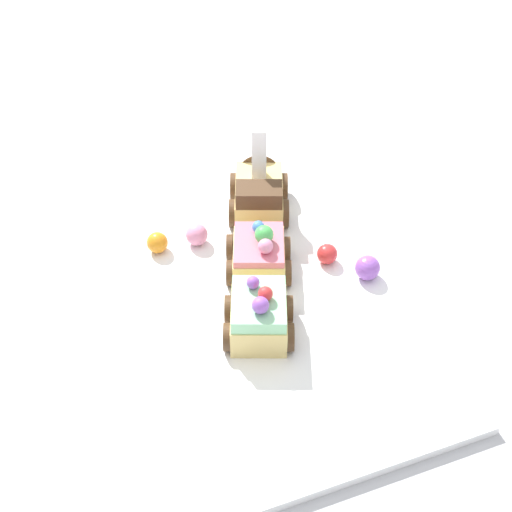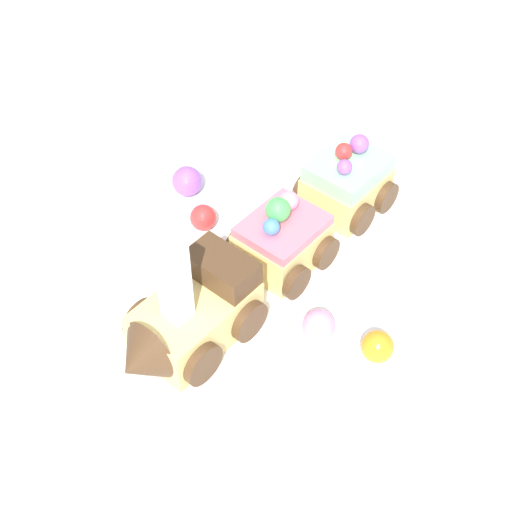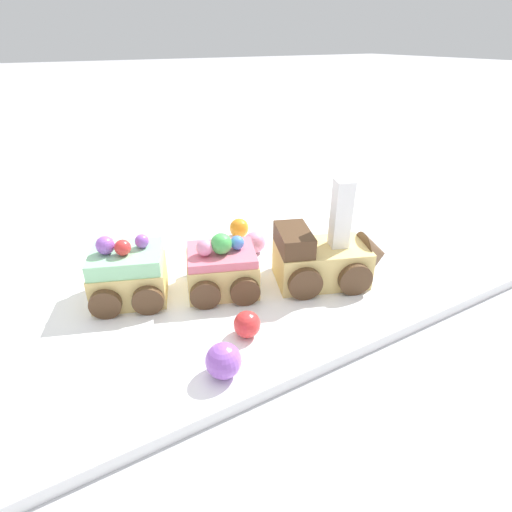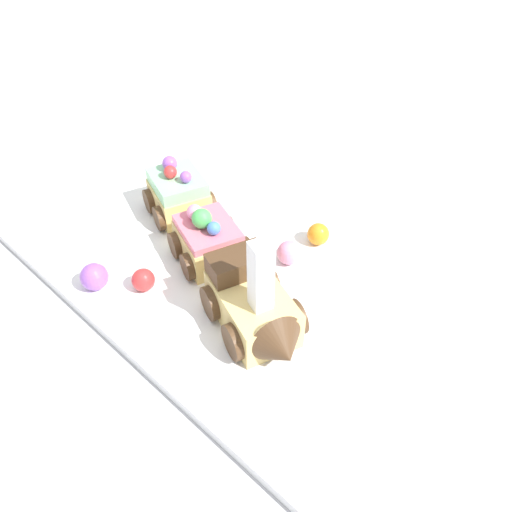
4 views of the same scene
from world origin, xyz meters
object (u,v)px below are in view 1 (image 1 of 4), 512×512
cake_train_locomotive (259,189)px  gumball_purple (367,268)px  cake_car_mint (259,316)px  gumball_red (327,254)px  gumball_pink (197,234)px  cake_car_strawberry (259,255)px  gumball_orange (157,243)px

cake_train_locomotive → gumball_purple: 0.18m
cake_car_mint → gumball_red: size_ratio=3.82×
cake_car_mint → gumball_pink: bearing=28.1°
gumball_red → cake_car_strawberry: bearing=80.2°
cake_car_mint → cake_car_strawberry: bearing=-0.2°
cake_car_strawberry → gumball_orange: 0.13m
gumball_red → gumball_purple: (-0.04, -0.03, 0.00)m
cake_car_strawberry → gumball_red: size_ratio=3.82×
cake_car_mint → gumball_pink: (0.16, 0.02, -0.01)m
cake_train_locomotive → gumball_purple: cake_train_locomotive is taller
gumball_pink → gumball_purple: size_ratio=0.93×
cake_car_mint → gumball_red: (0.08, -0.11, -0.01)m
gumball_orange → cake_car_strawberry: bearing=-125.5°
cake_train_locomotive → cake_car_strawberry: cake_train_locomotive is taller
gumball_pink → gumball_orange: (0.00, 0.05, -0.00)m
cake_train_locomotive → gumball_orange: bearing=124.6°
gumball_orange → gumball_red: 0.20m
cake_car_strawberry → cake_car_mint: size_ratio=1.00×
cake_car_mint → gumball_red: 0.14m
gumball_pink → gumball_orange: 0.05m
cake_car_strawberry → cake_car_mint: bearing=179.8°
cake_car_mint → gumball_orange: (0.16, 0.07, -0.01)m
gumball_orange → gumball_purple: (-0.13, -0.22, 0.00)m
gumball_orange → gumball_red: size_ratio=1.05×
gumball_orange → cake_train_locomotive: bearing=-75.7°
gumball_pink → cake_car_mint: bearing=-172.2°
cake_train_locomotive → gumball_pink: size_ratio=4.92×
cake_car_mint → gumball_purple: 0.15m
cake_car_mint → gumball_orange: 0.18m
cake_train_locomotive → cake_car_strawberry: size_ratio=1.43×
gumball_purple → cake_train_locomotive: bearing=24.2°
gumball_red → gumball_purple: size_ratio=0.84×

